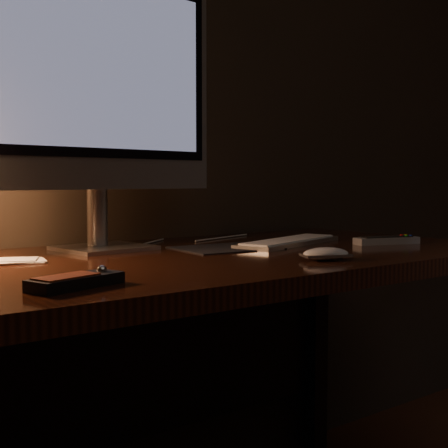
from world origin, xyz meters
TOP-DOWN VIEW (x-y plane):
  - desk at (0.00, 1.93)m, footprint 1.60×0.75m
  - monitor at (-0.09, 2.06)m, footprint 0.62×0.20m
  - keyboard at (0.35, 1.89)m, footprint 0.39×0.21m
  - mousepad at (0.16, 1.91)m, footprint 0.25×0.21m
  - mouse at (0.19, 1.61)m, footprint 0.11×0.09m
  - media_remote at (-0.37, 1.61)m, footprint 0.17×0.10m
  - tv_remote at (0.56, 1.74)m, footprint 0.18×0.10m
  - papers at (-0.34, 1.97)m, footprint 0.14×0.12m
  - cable at (0.18, 2.10)m, footprint 0.47×0.22m

SIDE VIEW (x-z plane):
  - desk at x=0.00m, z-range 0.25..1.00m
  - mousepad at x=0.16m, z-range 0.75..0.75m
  - cable at x=0.18m, z-range 0.75..0.75m
  - papers at x=-0.34m, z-range 0.75..0.76m
  - keyboard at x=0.35m, z-range 0.75..0.76m
  - mouse at x=0.19m, z-range 0.75..0.77m
  - tv_remote at x=0.56m, z-range 0.75..0.77m
  - media_remote at x=-0.37m, z-range 0.75..0.78m
  - monitor at x=-0.09m, z-range 0.81..1.47m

